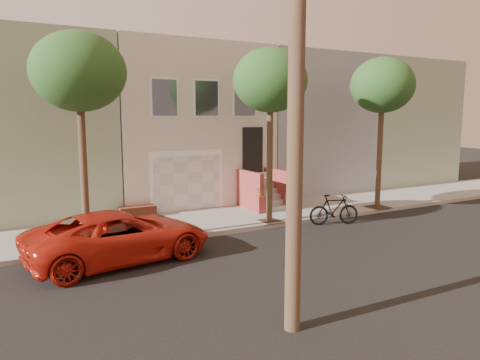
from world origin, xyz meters
TOP-DOWN VIEW (x-y plane):
  - ground at (0.00, 0.00)m, footprint 90.00×90.00m
  - sidewalk at (0.00, 5.35)m, footprint 40.00×3.70m
  - house_row at (0.00, 11.19)m, footprint 33.10×11.70m
  - tree_left at (-5.50, 3.90)m, footprint 2.70×2.57m
  - tree_mid at (1.00, 3.90)m, footprint 2.70×2.57m
  - tree_right at (6.50, 3.90)m, footprint 2.70×2.57m
  - pickup_truck at (-4.85, 2.47)m, footprint 5.41×3.06m
  - motorcycle at (3.20, 2.87)m, footprint 1.97×1.13m

SIDE VIEW (x-z plane):
  - ground at x=0.00m, z-range 0.00..0.00m
  - sidewalk at x=0.00m, z-range 0.00..0.15m
  - motorcycle at x=3.20m, z-range 0.00..1.14m
  - pickup_truck at x=-4.85m, z-range 0.00..1.42m
  - house_row at x=0.00m, z-range 0.14..7.14m
  - tree_left at x=-5.50m, z-range 2.11..8.41m
  - tree_mid at x=1.00m, z-range 2.11..8.41m
  - tree_right at x=6.50m, z-range 2.11..8.41m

